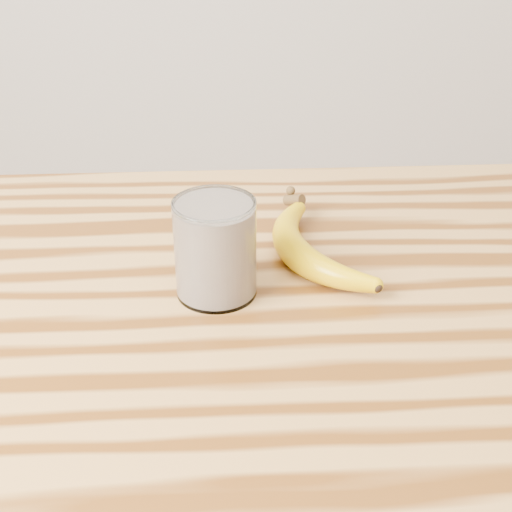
{
  "coord_description": "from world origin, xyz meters",
  "views": [
    {
      "loc": [
        -0.05,
        -0.64,
        1.35
      ],
      "look_at": [
        -0.01,
        0.07,
        0.93
      ],
      "focal_mm": 50.0,
      "sensor_mm": 36.0,
      "label": 1
    }
  ],
  "objects": [
    {
      "name": "table",
      "position": [
        0.0,
        0.0,
        0.77
      ],
      "size": [
        1.2,
        0.8,
        0.9
      ],
      "color": "#AA793D",
      "rests_on": "ground"
    },
    {
      "name": "smoothie_glass",
      "position": [
        -0.06,
        0.05,
        0.96
      ],
      "size": [
        0.09,
        0.09,
        0.12
      ],
      "color": "white",
      "rests_on": "table"
    },
    {
      "name": "banana",
      "position": [
        0.04,
        0.1,
        0.92
      ],
      "size": [
        0.2,
        0.33,
        0.04
      ],
      "primitive_type": null,
      "rotation": [
        0.0,
        0.0,
        0.32
      ],
      "color": "#D4A504",
      "rests_on": "table"
    }
  ]
}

